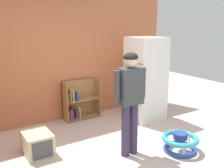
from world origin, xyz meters
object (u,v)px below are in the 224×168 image
refrigerator (146,79)px  standing_person (130,95)px  baby_walker (180,142)px  pet_carrier (37,143)px  bookshelf (79,103)px

refrigerator → standing_person: bearing=-137.8°
baby_walker → refrigerator: bearing=72.6°
refrigerator → baby_walker: bearing=-107.4°
baby_walker → pet_carrier: size_ratio=1.09×
standing_person → baby_walker: (0.77, -0.36, -0.84)m
pet_carrier → bookshelf: bearing=41.1°
baby_walker → pet_carrier: (-2.01, 1.16, 0.02)m
pet_carrier → refrigerator: bearing=7.3°
baby_walker → pet_carrier: pet_carrier is taller
bookshelf → standing_person: 2.00m
bookshelf → baby_walker: bookshelf is taller
standing_person → pet_carrier: standing_person is taller
refrigerator → bookshelf: (-1.23, 0.78, -0.53)m
standing_person → baby_walker: bearing=-25.1°
standing_person → baby_walker: 1.19m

